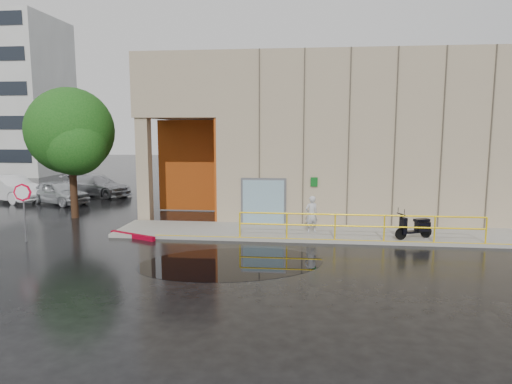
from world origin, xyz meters
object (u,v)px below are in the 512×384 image
stop_sign (23,199)px  red_curb (133,236)px  car_b (9,188)px  tree_near (72,135)px  scooter (415,221)px  car_a (59,192)px  person (311,214)px  car_c (97,185)px

stop_sign → red_curb: size_ratio=0.98×
car_b → tree_near: tree_near is taller
red_curb → tree_near: size_ratio=0.37×
car_b → scooter: bearing=-87.9°
car_a → tree_near: 6.27m
red_curb → tree_near: (-4.38, 3.67, 4.11)m
person → stop_sign: (-11.38, -2.25, 0.80)m
red_curb → car_a: car_a is taller
stop_sign → car_a: size_ratio=0.57×
car_c → car_b: bearing=138.5°
car_b → person: bearing=-90.0°
stop_sign → red_curb: bearing=29.1°
car_a → car_b: 3.58m
person → car_c: bearing=-59.9°
car_b → tree_near: (6.74, -4.65, 3.39)m
car_b → car_a: bearing=-77.8°
car_c → scooter: bearing=-103.9°
scooter → stop_sign: bearing=163.0°
red_curb → car_a: size_ratio=0.58×
scooter → car_a: (-19.03, 7.26, -0.17)m
red_curb → scooter: bearing=2.5°
car_b → tree_near: size_ratio=0.75×
red_curb → car_a: 10.87m
red_curb → car_b: size_ratio=0.49×
car_a → tree_near: bearing=-117.3°
stop_sign → car_b: (-7.12, 9.43, -0.93)m
scooter → car_c: 21.05m
scooter → stop_sign: 15.55m
person → car_a: size_ratio=0.38×
person → tree_near: (-11.76, 2.53, 3.27)m
red_curb → tree_near: 7.04m
car_b → tree_near: 8.87m
red_curb → car_a: bearing=134.4°
scooter → red_curb: (-11.44, -0.50, -0.79)m
stop_sign → scooter: bearing=19.5°
red_curb → car_c: 12.99m
person → red_curb: person is taller
person → car_a: 16.38m
person → car_b: person is taller
car_a → tree_near: (3.21, -4.09, 3.49)m
scooter → red_curb: bearing=159.5°
red_curb → car_c: car_c is taller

